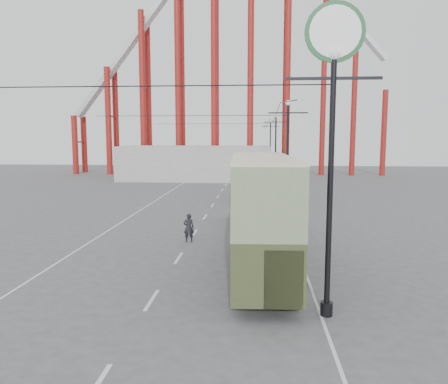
# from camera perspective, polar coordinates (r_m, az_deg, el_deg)

# --- Properties ---
(ground) EXTENTS (160.00, 160.00, 0.00)m
(ground) POSITION_cam_1_polar(r_m,az_deg,el_deg) (19.50, -5.10, -11.84)
(ground) COLOR #4F4F52
(ground) RESTS_ON ground
(road_markings) EXTENTS (12.52, 120.00, 0.01)m
(road_markings) POSITION_cam_1_polar(r_m,az_deg,el_deg) (38.61, -1.65, -2.27)
(road_markings) COLOR silver
(road_markings) RESTS_ON ground
(lamp_post_near) EXTENTS (3.20, 0.44, 10.80)m
(lamp_post_near) POSITION_cam_1_polar(r_m,az_deg,el_deg) (15.47, 14.07, 12.59)
(lamp_post_near) COLOR black
(lamp_post_near) RESTS_ON ground
(lamp_post_mid) EXTENTS (3.20, 0.44, 9.32)m
(lamp_post_mid) POSITION_cam_1_polar(r_m,az_deg,el_deg) (36.31, 8.27, 4.48)
(lamp_post_mid) COLOR black
(lamp_post_mid) RESTS_ON ground
(lamp_post_far) EXTENTS (3.20, 0.44, 9.32)m
(lamp_post_far) POSITION_cam_1_polar(r_m,az_deg,el_deg) (58.26, 6.75, 5.50)
(lamp_post_far) COLOR black
(lamp_post_far) RESTS_ON ground
(lamp_post_distant) EXTENTS (3.20, 0.44, 9.32)m
(lamp_post_distant) POSITION_cam_1_polar(r_m,az_deg,el_deg) (80.24, 6.06, 5.96)
(lamp_post_distant) COLOR black
(lamp_post_distant) RESTS_ON ground
(roller_coaster) EXTENTS (52.95, 5.00, 55.48)m
(roller_coaster) POSITION_cam_1_polar(r_m,az_deg,el_deg) (77.08, -0.01, 19.60)
(roller_coaster) COLOR maroon
(roller_coaster) RESTS_ON ground
(fairground_shed) EXTENTS (22.00, 10.00, 5.00)m
(fairground_shed) POSITION_cam_1_polar(r_m,az_deg,el_deg) (65.92, -3.70, 3.83)
(fairground_shed) COLOR #A3A39E
(fairground_shed) RESTS_ON ground
(double_decker_bus) EXTENTS (2.97, 10.34, 5.50)m
(double_decker_bus) POSITION_cam_1_polar(r_m,az_deg,el_deg) (19.59, 4.90, -2.43)
(double_decker_bus) COLOR #3F4626
(double_decker_bus) RESTS_ON ground
(single_decker_green) EXTENTS (3.46, 10.38, 2.88)m
(single_decker_green) POSITION_cam_1_polar(r_m,az_deg,el_deg) (30.01, 4.12, -1.89)
(single_decker_green) COLOR gray
(single_decker_green) RESTS_ON ground
(single_decker_cream) EXTENTS (3.48, 10.80, 3.30)m
(single_decker_cream) POSITION_cam_1_polar(r_m,az_deg,el_deg) (44.91, 4.44, 1.43)
(single_decker_cream) COLOR beige
(single_decker_cream) RESTS_ON ground
(pedestrian) EXTENTS (0.69, 0.50, 1.75)m
(pedestrian) POSITION_cam_1_polar(r_m,az_deg,el_deg) (26.68, -4.63, -4.67)
(pedestrian) COLOR black
(pedestrian) RESTS_ON ground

